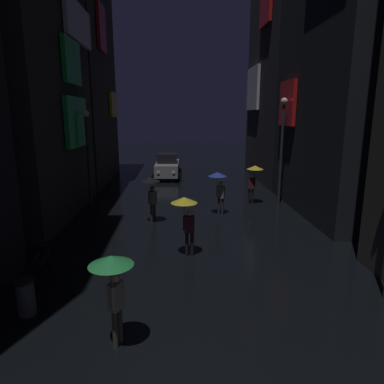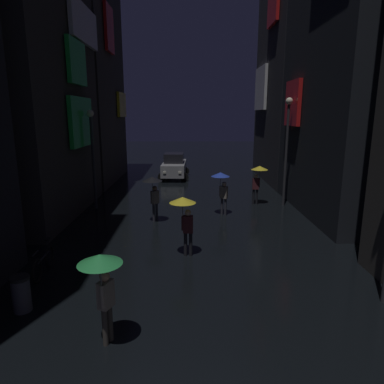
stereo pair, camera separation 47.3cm
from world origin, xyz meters
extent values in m
cube|color=#33302D|center=(-7.50, 13.27, 6.39)|extent=(4.00, 8.54, 12.79)
cube|color=#26E54C|center=(-5.35, 13.79, 4.47)|extent=(0.20, 3.18, 2.35)
cube|color=#26E54C|center=(-5.35, 13.73, 7.19)|extent=(0.20, 2.35, 2.00)
cube|color=white|center=(-5.35, 15.34, 9.22)|extent=(0.20, 4.19, 1.83)
cube|color=#33302D|center=(-7.50, 22.24, 7.48)|extent=(4.00, 8.47, 14.95)
cube|color=yellow|center=(-5.35, 24.33, 5.55)|extent=(0.20, 2.59, 1.85)
cube|color=red|center=(-5.35, 21.13, 10.31)|extent=(0.20, 2.07, 2.91)
cube|color=black|center=(7.50, 13.47, 8.18)|extent=(4.00, 8.94, 16.37)
cube|color=red|center=(5.35, 15.21, 5.40)|extent=(0.20, 2.20, 2.33)
cube|color=#232328|center=(7.50, 22.22, 8.83)|extent=(4.00, 8.43, 17.67)
cube|color=white|center=(5.35, 23.68, 6.74)|extent=(0.20, 3.48, 3.16)
cube|color=red|center=(5.35, 20.82, 11.95)|extent=(0.20, 2.52, 2.87)
cylinder|color=black|center=(3.43, 14.96, 0.42)|extent=(0.12, 0.12, 0.85)
cylinder|color=black|center=(3.61, 14.93, 0.42)|extent=(0.12, 0.12, 0.85)
cube|color=#4C1E23|center=(3.52, 14.95, 1.15)|extent=(0.37, 0.27, 0.60)
sphere|color=beige|center=(3.52, 14.95, 1.56)|extent=(0.22, 0.22, 0.22)
cylinder|color=#4C1E23|center=(3.70, 14.97, 1.20)|extent=(0.09, 0.09, 0.50)
cylinder|color=slate|center=(3.70, 14.97, 1.53)|extent=(0.02, 0.02, 0.77)
cone|color=yellow|center=(3.70, 14.97, 2.02)|extent=(0.90, 0.90, 0.20)
cylinder|color=#2D2D38|center=(-1.61, 11.99, 0.42)|extent=(0.12, 0.12, 0.85)
cylinder|color=#2D2D38|center=(-1.73, 11.85, 0.42)|extent=(0.12, 0.12, 0.85)
cube|color=gray|center=(-1.67, 11.92, 1.15)|extent=(0.39, 0.40, 0.60)
sphere|color=#9E7051|center=(-1.67, 11.92, 1.56)|extent=(0.22, 0.22, 0.22)
cylinder|color=gray|center=(-1.75, 11.75, 1.20)|extent=(0.09, 0.09, 0.50)
cylinder|color=slate|center=(-1.75, 11.75, 1.53)|extent=(0.02, 0.02, 0.77)
cone|color=black|center=(-1.75, 11.75, 2.02)|extent=(0.90, 0.90, 0.20)
cylinder|color=black|center=(-0.06, 7.96, 0.42)|extent=(0.12, 0.12, 0.85)
cylinder|color=black|center=(-0.24, 7.97, 0.42)|extent=(0.12, 0.12, 0.85)
cube|color=#4C1E23|center=(-0.15, 7.97, 1.15)|extent=(0.35, 0.23, 0.60)
sphere|color=beige|center=(-0.15, 7.97, 1.56)|extent=(0.22, 0.22, 0.22)
cylinder|color=#4C1E23|center=(-0.33, 7.92, 1.20)|extent=(0.09, 0.09, 0.50)
cylinder|color=slate|center=(-0.33, 7.92, 1.53)|extent=(0.02, 0.02, 0.77)
cone|color=yellow|center=(-0.33, 7.92, 2.02)|extent=(0.90, 0.90, 0.20)
cylinder|color=#2D2D38|center=(1.66, 12.85, 0.42)|extent=(0.12, 0.12, 0.85)
cylinder|color=#2D2D38|center=(1.50, 12.93, 0.42)|extent=(0.12, 0.12, 0.85)
cube|color=gray|center=(1.58, 12.89, 1.15)|extent=(0.40, 0.35, 0.60)
sphere|color=beige|center=(1.58, 12.89, 1.56)|extent=(0.22, 0.22, 0.22)
cylinder|color=gray|center=(1.40, 12.93, 1.20)|extent=(0.09, 0.09, 0.50)
cylinder|color=slate|center=(1.40, 12.93, 1.53)|extent=(0.02, 0.02, 0.77)
cone|color=#263FB2|center=(1.40, 12.93, 2.02)|extent=(0.90, 0.90, 0.20)
cylinder|color=#38332D|center=(-1.83, 3.38, 0.42)|extent=(0.12, 0.12, 0.85)
cylinder|color=#38332D|center=(-1.90, 3.22, 0.42)|extent=(0.12, 0.12, 0.85)
cube|color=gray|center=(-1.87, 3.30, 1.15)|extent=(0.34, 0.40, 0.60)
sphere|color=tan|center=(-1.87, 3.30, 1.56)|extent=(0.22, 0.22, 0.22)
cylinder|color=gray|center=(-1.89, 3.11, 1.20)|extent=(0.09, 0.09, 0.50)
cylinder|color=slate|center=(-1.89, 3.11, 1.53)|extent=(0.02, 0.02, 0.77)
cone|color=green|center=(-1.89, 3.11, 2.02)|extent=(0.90, 0.90, 0.20)
torus|color=black|center=(-4.56, 6.05, 0.36)|extent=(0.11, 0.72, 0.72)
torus|color=black|center=(-4.64, 7.15, 0.36)|extent=(0.11, 0.72, 0.72)
cylinder|color=black|center=(-4.60, 6.60, 0.54)|extent=(0.12, 1.00, 0.05)
cylinder|color=black|center=(-4.64, 7.15, 0.71)|extent=(0.04, 0.04, 0.40)
cube|color=black|center=(-4.64, 7.15, 0.93)|extent=(0.14, 0.25, 0.06)
cylinder|color=black|center=(-4.56, 6.05, 0.91)|extent=(0.06, 0.45, 0.03)
cube|color=#99999E|center=(-1.25, 23.01, 0.77)|extent=(1.83, 4.15, 0.90)
cube|color=black|center=(-1.25, 23.01, 1.57)|extent=(1.50, 1.89, 0.70)
cylinder|color=black|center=(-0.48, 21.65, 0.32)|extent=(0.65, 0.24, 0.64)
cylinder|color=black|center=(-2.10, 21.70, 0.32)|extent=(0.65, 0.24, 0.64)
cylinder|color=black|center=(-0.40, 24.32, 0.32)|extent=(0.65, 0.24, 0.64)
cylinder|color=black|center=(-2.01, 24.37, 0.32)|extent=(0.65, 0.24, 0.64)
cube|color=white|center=(-0.76, 20.92, 0.77)|extent=(0.20, 0.07, 0.14)
cube|color=white|center=(-1.86, 20.96, 0.77)|extent=(0.20, 0.07, 0.14)
cylinder|color=#2D2D33|center=(-5.00, 14.18, 2.35)|extent=(0.14, 0.14, 4.70)
sphere|color=#F9EFCC|center=(-5.00, 14.18, 4.88)|extent=(0.36, 0.36, 0.36)
cylinder|color=#2D2D33|center=(5.00, 14.68, 2.66)|extent=(0.14, 0.14, 5.31)
sphere|color=#F9EFCC|center=(5.00, 14.68, 5.49)|extent=(0.36, 0.36, 0.36)
cylinder|color=#3F3F47|center=(-4.30, 4.55, 0.42)|extent=(0.44, 0.44, 0.85)
cylinder|color=black|center=(-4.30, 4.55, 0.89)|extent=(0.46, 0.46, 0.08)
camera|label=1|loc=(-0.59, -3.21, 4.82)|focal=32.00mm
camera|label=2|loc=(-0.12, -3.22, 4.82)|focal=32.00mm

